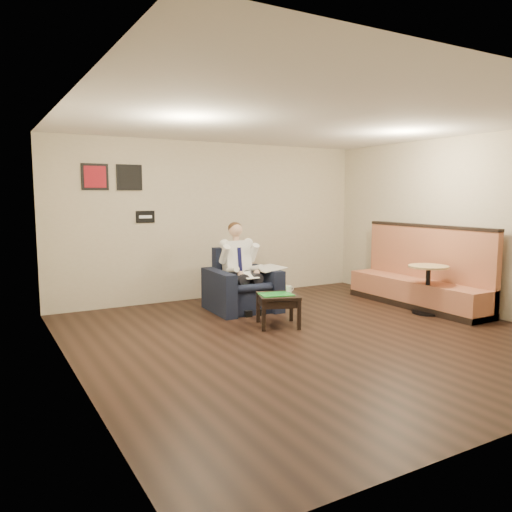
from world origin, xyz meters
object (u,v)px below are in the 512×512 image
side_table (278,310)px  banquette (418,267)px  seated_man (246,270)px  smartphone (279,292)px  armchair (242,280)px  green_folder (276,294)px  coffee_mug (289,289)px  cafe_table (428,290)px

side_table → banquette: size_ratio=0.21×
seated_man → smartphone: bearing=-81.7°
banquette → armchair: bearing=155.8°
seated_man → green_folder: size_ratio=2.98×
seated_man → coffee_mug: seated_man is taller
armchair → banquette: size_ratio=0.39×
seated_man → cafe_table: seated_man is taller
smartphone → banquette: 2.62m
armchair → seated_man: size_ratio=0.75×
smartphone → cafe_table: size_ratio=0.19×
side_table → green_folder: size_ratio=1.22×
green_folder → cafe_table: size_ratio=0.60×
smartphone → cafe_table: cafe_table is taller
armchair → smartphone: (0.08, -0.99, -0.03)m
green_folder → smartphone: green_folder is taller
smartphone → cafe_table: bearing=15.4°
armchair → banquette: banquette is taller
coffee_mug → cafe_table: size_ratio=0.13×
seated_man → banquette: bearing=-19.2°
green_folder → banquette: bearing=-1.5°
green_folder → banquette: (2.74, -0.07, 0.21)m
armchair → green_folder: bearing=-90.5°
coffee_mug → smartphone: coffee_mug is taller
seated_man → banquette: size_ratio=0.52×
coffee_mug → banquette: (2.49, -0.13, 0.17)m
armchair → green_folder: size_ratio=2.24×
coffee_mug → cafe_table: 2.32m
side_table → coffee_mug: coffee_mug is taller
green_folder → cafe_table: (2.49, -0.52, -0.08)m
coffee_mug → cafe_table: cafe_table is taller
coffee_mug → cafe_table: (2.24, -0.58, -0.12)m
side_table → cafe_table: 2.52m
seated_man → cafe_table: size_ratio=1.78×
armchair → seated_man: 0.22m
side_table → cafe_table: cafe_table is taller
armchair → coffee_mug: bearing=-77.4°
green_folder → cafe_table: cafe_table is taller
smartphone → coffee_mug: bearing=-7.1°
side_table → banquette: banquette is taller
coffee_mug → banquette: bearing=-2.9°
side_table → green_folder: bearing=-167.5°
seated_man → green_folder: (-0.05, -1.00, -0.22)m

